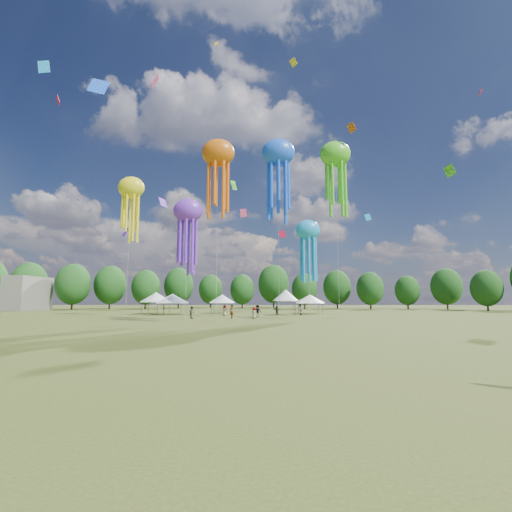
{
  "coord_description": "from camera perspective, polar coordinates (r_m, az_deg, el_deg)",
  "views": [
    {
      "loc": [
        1.22,
        -12.18,
        2.7
      ],
      "look_at": [
        0.77,
        15.0,
        6.0
      ],
      "focal_mm": 24.94,
      "sensor_mm": 36.0,
      "label": 1
    }
  ],
  "objects": [
    {
      "name": "show_kites",
      "position": [
        57.84,
        2.55,
        11.88
      ],
      "size": [
        40.56,
        27.2,
        32.48
      ],
      "color": "#DD610D",
      "rests_on": "ground"
    },
    {
      "name": "spectators_far",
      "position": [
        57.48,
        0.54,
        -8.75
      ],
      "size": [
        14.19,
        16.28,
        1.91
      ],
      "color": "gray",
      "rests_on": "ground"
    },
    {
      "name": "small_kites",
      "position": [
        59.47,
        -2.13,
        20.65
      ],
      "size": [
        75.08,
        54.38,
        44.87
      ],
      "color": "#DD610D",
      "rests_on": "ground"
    },
    {
      "name": "festival_tents",
      "position": [
        66.24,
        -5.23,
        -6.7
      ],
      "size": [
        34.42,
        11.59,
        4.38
      ],
      "color": "#47474C",
      "rests_on": "ground"
    },
    {
      "name": "spectator_near",
      "position": [
        50.56,
        -10.28,
        -8.93
      ],
      "size": [
        1.03,
        1.01,
        1.67
      ],
      "primitive_type": "imported",
      "rotation": [
        0.0,
        0.0,
        2.41
      ],
      "color": "gray",
      "rests_on": "ground"
    },
    {
      "name": "ground",
      "position": [
        12.54,
        -4.93,
        -19.34
      ],
      "size": [
        300.0,
        300.0,
        0.0
      ],
      "primitive_type": "plane",
      "color": "#384416",
      "rests_on": "ground"
    },
    {
      "name": "treeline",
      "position": [
        74.97,
        -2.96,
        -3.97
      ],
      "size": [
        201.57,
        95.24,
        13.43
      ],
      "color": "#38281C",
      "rests_on": "ground"
    }
  ]
}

